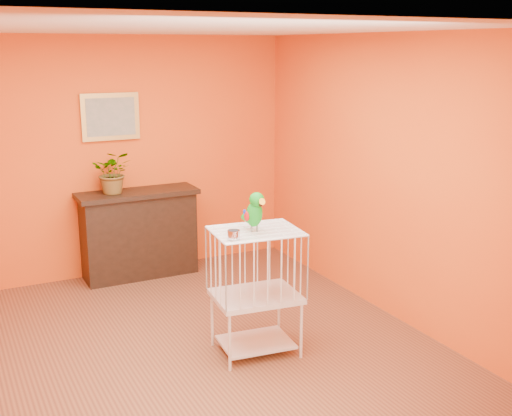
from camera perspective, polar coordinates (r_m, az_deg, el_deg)
ground at (r=5.47m, az=-5.88°, el=-12.80°), size 4.50×4.50×0.00m
room_shell at (r=4.96m, az=-6.34°, el=3.75°), size 4.50×4.50×4.50m
console_cabinet at (r=7.15m, az=-10.36°, el=-2.26°), size 1.29×0.46×0.96m
potted_plant at (r=6.91m, az=-12.50°, el=2.68°), size 0.54×0.56×0.36m
framed_picture at (r=7.04m, az=-12.81°, el=7.92°), size 0.62×0.04×0.50m
birdcage at (r=5.27m, az=-0.02°, el=-7.30°), size 0.73×0.59×1.05m
feed_cup at (r=4.86m, az=-2.00°, el=-2.38°), size 0.10×0.10×0.07m
parrot at (r=5.03m, az=-0.14°, el=-0.29°), size 0.16×0.29×0.33m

